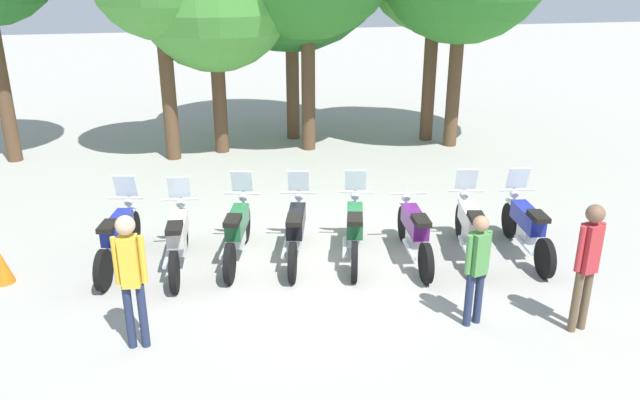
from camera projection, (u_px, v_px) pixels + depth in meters
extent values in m
plane|color=#9E9B93|center=(326.00, 260.00, 10.35)|extent=(80.00, 80.00, 0.00)
cylinder|color=black|center=(133.00, 229.00, 10.77)|extent=(0.24, 0.65, 0.64)
cylinder|color=black|center=(103.00, 270.00, 9.32)|extent=(0.24, 0.65, 0.64)
cube|color=silver|center=(130.00, 211.00, 10.65)|extent=(0.20, 0.38, 0.04)
cube|color=navy|center=(117.00, 227.00, 9.97)|extent=(0.46, 0.98, 0.30)
cube|color=silver|center=(118.00, 244.00, 10.02)|extent=(0.30, 0.44, 0.24)
cube|color=black|center=(108.00, 226.00, 9.53)|extent=(0.33, 0.48, 0.08)
cylinder|color=silver|center=(129.00, 214.00, 10.57)|extent=(0.10, 0.23, 0.64)
cylinder|color=silver|center=(125.00, 198.00, 10.37)|extent=(0.61, 0.17, 0.04)
sphere|color=silver|center=(128.00, 202.00, 10.53)|extent=(0.19, 0.19, 0.16)
cylinder|color=silver|center=(103.00, 255.00, 9.76)|extent=(0.22, 0.70, 0.07)
cube|color=silver|center=(125.00, 186.00, 10.36)|extent=(0.38, 0.21, 0.39)
cylinder|color=black|center=(183.00, 231.00, 10.71)|extent=(0.16, 0.65, 0.64)
cylinder|color=black|center=(174.00, 272.00, 9.27)|extent=(0.16, 0.65, 0.64)
cube|color=silver|center=(182.00, 213.00, 10.59)|extent=(0.16, 0.37, 0.04)
cube|color=silver|center=(178.00, 229.00, 9.91)|extent=(0.35, 0.97, 0.30)
cube|color=silver|center=(179.00, 245.00, 9.96)|extent=(0.26, 0.42, 0.24)
cube|color=black|center=(174.00, 228.00, 9.47)|extent=(0.28, 0.46, 0.08)
cylinder|color=silver|center=(181.00, 216.00, 10.51)|extent=(0.07, 0.23, 0.64)
cylinder|color=silver|center=(179.00, 199.00, 10.31)|extent=(0.62, 0.10, 0.04)
sphere|color=silver|center=(181.00, 203.00, 10.47)|extent=(0.18, 0.18, 0.16)
cylinder|color=silver|center=(167.00, 257.00, 9.69)|extent=(0.14, 0.70, 0.07)
cube|color=silver|center=(179.00, 187.00, 10.30)|extent=(0.37, 0.17, 0.39)
cylinder|color=black|center=(245.00, 224.00, 10.99)|extent=(0.26, 0.64, 0.64)
cylinder|color=black|center=(230.00, 263.00, 9.54)|extent=(0.26, 0.64, 0.64)
cube|color=silver|center=(244.00, 206.00, 10.87)|extent=(0.21, 0.38, 0.04)
cube|color=#1E6033|center=(237.00, 222.00, 10.19)|extent=(0.49, 0.98, 0.30)
cube|color=silver|center=(238.00, 238.00, 10.24)|extent=(0.31, 0.44, 0.24)
cube|color=black|center=(233.00, 220.00, 9.75)|extent=(0.34, 0.49, 0.08)
cylinder|color=silver|center=(243.00, 209.00, 10.79)|extent=(0.11, 0.23, 0.64)
cylinder|color=silver|center=(242.00, 193.00, 10.59)|extent=(0.61, 0.19, 0.04)
sphere|color=silver|center=(243.00, 197.00, 10.75)|extent=(0.20, 0.20, 0.16)
cylinder|color=silver|center=(225.00, 249.00, 9.98)|extent=(0.25, 0.69, 0.07)
cube|color=silver|center=(242.00, 181.00, 10.57)|extent=(0.38, 0.22, 0.39)
cylinder|color=black|center=(300.00, 223.00, 11.02)|extent=(0.26, 0.64, 0.64)
cylinder|color=black|center=(292.00, 262.00, 9.57)|extent=(0.26, 0.64, 0.64)
cube|color=silver|center=(299.00, 206.00, 10.90)|extent=(0.21, 0.38, 0.04)
cube|color=black|center=(296.00, 221.00, 10.22)|extent=(0.49, 0.98, 0.30)
cube|color=silver|center=(296.00, 237.00, 10.27)|extent=(0.31, 0.44, 0.24)
cube|color=black|center=(294.00, 220.00, 9.77)|extent=(0.34, 0.49, 0.08)
cylinder|color=silver|center=(299.00, 209.00, 10.82)|extent=(0.11, 0.23, 0.64)
cylinder|color=silver|center=(298.00, 193.00, 10.62)|extent=(0.61, 0.19, 0.04)
sphere|color=silver|center=(299.00, 197.00, 10.78)|extent=(0.20, 0.20, 0.16)
cylinder|color=silver|center=(285.00, 248.00, 10.01)|extent=(0.25, 0.69, 0.07)
cube|color=silver|center=(298.00, 181.00, 10.60)|extent=(0.38, 0.22, 0.39)
cylinder|color=black|center=(354.00, 223.00, 11.05)|extent=(0.27, 0.64, 0.64)
cylinder|color=black|center=(354.00, 261.00, 9.60)|extent=(0.27, 0.64, 0.64)
cube|color=silver|center=(355.00, 205.00, 10.93)|extent=(0.21, 0.38, 0.04)
cube|color=#1E6033|center=(355.00, 220.00, 10.24)|extent=(0.50, 0.98, 0.30)
cube|color=silver|center=(354.00, 236.00, 10.29)|extent=(0.32, 0.44, 0.24)
cube|color=black|center=(355.00, 219.00, 9.80)|extent=(0.35, 0.49, 0.08)
cylinder|color=silver|center=(355.00, 208.00, 10.85)|extent=(0.11, 0.23, 0.64)
cylinder|color=silver|center=(355.00, 192.00, 10.65)|extent=(0.61, 0.20, 0.04)
sphere|color=silver|center=(355.00, 196.00, 10.81)|extent=(0.20, 0.20, 0.16)
cylinder|color=silver|center=(345.00, 247.00, 10.04)|extent=(0.25, 0.69, 0.07)
cube|color=silver|center=(355.00, 180.00, 10.63)|extent=(0.38, 0.22, 0.39)
cylinder|color=black|center=(404.00, 224.00, 10.98)|extent=(0.18, 0.65, 0.64)
cylinder|color=black|center=(426.00, 263.00, 9.54)|extent=(0.18, 0.65, 0.64)
cube|color=silver|center=(405.00, 206.00, 10.86)|extent=(0.16, 0.37, 0.04)
cube|color=#59196B|center=(415.00, 222.00, 10.18)|extent=(0.38, 0.98, 0.30)
cube|color=silver|center=(415.00, 238.00, 10.23)|extent=(0.27, 0.42, 0.24)
cube|color=black|center=(421.00, 220.00, 9.74)|extent=(0.29, 0.47, 0.08)
cylinder|color=silver|center=(406.00, 210.00, 10.79)|extent=(0.08, 0.23, 0.64)
cylinder|color=silver|center=(408.00, 193.00, 10.58)|extent=(0.62, 0.11, 0.04)
sphere|color=silver|center=(406.00, 197.00, 10.75)|extent=(0.18, 0.18, 0.16)
cylinder|color=silver|center=(409.00, 249.00, 9.96)|extent=(0.16, 0.70, 0.07)
cylinder|color=black|center=(461.00, 221.00, 11.10)|extent=(0.25, 0.65, 0.64)
cylinder|color=black|center=(480.00, 260.00, 9.65)|extent=(0.25, 0.65, 0.64)
cube|color=silver|center=(463.00, 204.00, 10.98)|extent=(0.20, 0.38, 0.04)
cube|color=silver|center=(471.00, 219.00, 10.30)|extent=(0.48, 0.98, 0.30)
cube|color=silver|center=(470.00, 235.00, 10.35)|extent=(0.31, 0.44, 0.24)
cube|color=black|center=(477.00, 217.00, 9.86)|extent=(0.34, 0.49, 0.08)
cylinder|color=silver|center=(464.00, 207.00, 10.91)|extent=(0.10, 0.23, 0.64)
cylinder|color=silver|center=(466.00, 191.00, 10.70)|extent=(0.61, 0.19, 0.04)
sphere|color=silver|center=(464.00, 195.00, 10.87)|extent=(0.19, 0.19, 0.16)
cylinder|color=silver|center=(464.00, 245.00, 10.09)|extent=(0.24, 0.70, 0.07)
cube|color=silver|center=(466.00, 179.00, 10.69)|extent=(0.38, 0.22, 0.39)
cylinder|color=black|center=(510.00, 220.00, 11.14)|extent=(0.20, 0.65, 0.64)
cylinder|color=black|center=(545.00, 258.00, 9.70)|extent=(0.20, 0.65, 0.64)
cube|color=silver|center=(512.00, 203.00, 11.02)|extent=(0.17, 0.37, 0.04)
cube|color=navy|center=(528.00, 218.00, 10.34)|extent=(0.40, 0.98, 0.30)
cube|color=silver|center=(527.00, 234.00, 10.39)|extent=(0.28, 0.43, 0.24)
cube|color=black|center=(539.00, 216.00, 9.90)|extent=(0.30, 0.47, 0.08)
cylinder|color=silver|center=(514.00, 206.00, 10.95)|extent=(0.08, 0.23, 0.64)
cylinder|color=silver|center=(518.00, 190.00, 10.75)|extent=(0.62, 0.13, 0.04)
sphere|color=silver|center=(515.00, 194.00, 10.91)|extent=(0.18, 0.18, 0.16)
cylinder|color=silver|center=(524.00, 245.00, 10.13)|extent=(0.18, 0.70, 0.07)
cube|color=silver|center=(518.00, 178.00, 10.73)|extent=(0.38, 0.19, 0.39)
cylinder|color=brown|center=(576.00, 302.00, 8.20)|extent=(0.13, 0.13, 0.88)
cylinder|color=brown|center=(585.00, 299.00, 8.26)|extent=(0.13, 0.13, 0.88)
cube|color=#B22D33|center=(590.00, 248.00, 7.95)|extent=(0.25, 0.24, 0.66)
cylinder|color=#B22D33|center=(580.00, 249.00, 7.89)|extent=(0.09, 0.09, 0.63)
cylinder|color=#B22D33|center=(599.00, 245.00, 8.01)|extent=(0.09, 0.09, 0.63)
sphere|color=brown|center=(595.00, 214.00, 7.78)|extent=(0.28, 0.28, 0.24)
cylinder|color=#232D4C|center=(143.00, 316.00, 7.87)|extent=(0.12, 0.12, 0.89)
cylinder|color=#232D4C|center=(129.00, 317.00, 7.85)|extent=(0.12, 0.12, 0.89)
cube|color=gold|center=(130.00, 261.00, 7.58)|extent=(0.24, 0.22, 0.67)
cylinder|color=gold|center=(143.00, 260.00, 7.59)|extent=(0.09, 0.09, 0.64)
cylinder|color=gold|center=(116.00, 261.00, 7.56)|extent=(0.09, 0.09, 0.64)
sphere|color=#DBAD89|center=(125.00, 225.00, 7.41)|extent=(0.27, 0.27, 0.24)
cylinder|color=#232D4C|center=(478.00, 297.00, 8.42)|extent=(0.13, 0.13, 0.78)
cylinder|color=#232D4C|center=(469.00, 300.00, 8.35)|extent=(0.13, 0.13, 0.78)
cube|color=#4C8C47|center=(478.00, 253.00, 8.15)|extent=(0.26, 0.25, 0.58)
cylinder|color=#4C8C47|center=(488.00, 250.00, 8.21)|extent=(0.10, 0.10, 0.56)
cylinder|color=#4C8C47|center=(469.00, 255.00, 8.07)|extent=(0.10, 0.10, 0.56)
sphere|color=#A87A5B|center=(481.00, 224.00, 7.99)|extent=(0.26, 0.26, 0.21)
cylinder|color=brown|center=(2.00, 85.00, 14.98)|extent=(0.36, 0.36, 3.83)
cylinder|color=brown|center=(168.00, 92.00, 15.22)|extent=(0.36, 0.36, 3.44)
cylinder|color=brown|center=(220.00, 101.00, 15.94)|extent=(0.36, 0.36, 2.70)
cylinder|color=brown|center=(308.00, 83.00, 16.03)|extent=(0.36, 0.36, 3.57)
cylinder|color=brown|center=(293.00, 81.00, 17.15)|extent=(0.36, 0.36, 3.24)
cylinder|color=brown|center=(429.00, 78.00, 16.96)|extent=(0.36, 0.36, 3.48)
cylinder|color=brown|center=(454.00, 84.00, 16.39)|extent=(0.36, 0.36, 3.39)
cone|color=orange|center=(2.00, 266.00, 9.53)|extent=(0.32, 0.32, 0.55)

